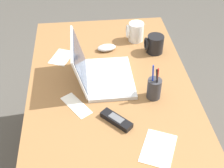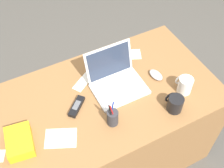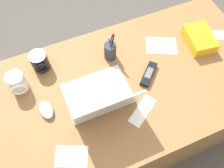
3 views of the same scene
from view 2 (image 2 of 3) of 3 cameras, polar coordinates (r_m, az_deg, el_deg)
ground_plane at (r=2.37m, az=-2.36°, el=-14.04°), size 6.00×6.00×0.00m
desk at (r=2.04m, az=-2.70°, el=-9.44°), size 1.51×0.78×0.75m
laptop at (r=1.76m, az=0.85°, el=0.70°), size 0.31×0.29×0.22m
computer_mouse at (r=1.85m, az=8.61°, el=1.79°), size 0.07×0.11×0.03m
coffee_mug_white at (r=1.69m, az=12.23°, el=-3.75°), size 0.09×0.10×0.10m
coffee_mug_tall at (r=1.78m, az=14.08°, el=-0.15°), size 0.08×0.10×0.11m
cordless_phone at (r=1.70m, az=-6.97°, el=-4.35°), size 0.14×0.13×0.03m
pen_holder at (r=1.59m, az=0.11°, el=-6.58°), size 0.06×0.06×0.17m
snack_bag at (r=1.61m, az=-17.67°, el=-10.75°), size 0.16×0.20×0.06m
paper_note_near_laptop at (r=1.98m, az=3.62°, el=5.81°), size 0.17×0.14×0.00m
paper_note_left at (r=1.82m, az=-5.58°, el=0.56°), size 0.17×0.14×0.00m
paper_note_right at (r=1.61m, az=-10.02°, el=-10.42°), size 0.20×0.18×0.00m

